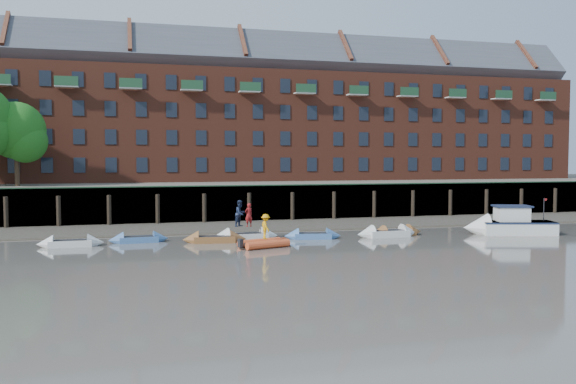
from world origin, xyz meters
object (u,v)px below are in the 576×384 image
object	(u,v)px
rowboat_4	(313,236)
rib_tender	(266,243)
rowboat_6	(396,233)
person_rower_b	(240,213)
person_rower_a	(249,215)
rowboat_5	(387,233)
person_rib_crew	(266,227)
motor_launch	(502,225)
rowboat_1	(139,239)
rowboat_2	(215,239)
rowboat_0	(71,243)
rowboat_3	(245,237)

from	to	relation	value
rowboat_4	rib_tender	bearing A→B (deg)	-132.62
rowboat_6	person_rower_b	distance (m)	11.67
person_rower_a	person_rower_b	world-z (taller)	person_rower_b
rowboat_4	rib_tender	world-z (taller)	rowboat_4
rowboat_5	person_rower_b	bearing A→B (deg)	170.95
rowboat_5	person_rib_crew	size ratio (longest dim) A/B	2.99
motor_launch	person_rib_crew	world-z (taller)	motor_launch
rowboat_1	rowboat_2	world-z (taller)	rowboat_2
rowboat_0	rib_tender	distance (m)	12.62
rowboat_2	rowboat_5	size ratio (longest dim) A/B	0.92
rowboat_0	rowboat_1	xyz separation A→B (m)	(4.29, 0.86, -0.01)
rowboat_0	person_rib_crew	distance (m)	12.69
rowboat_1	rib_tender	distance (m)	8.98
rowboat_1	rowboat_4	bearing A→B (deg)	-10.07
rib_tender	person_rib_crew	xyz separation A→B (m)	(-0.02, -0.14, 1.09)
rowboat_0	rowboat_1	size ratio (longest dim) A/B	1.03
rowboat_0	motor_launch	distance (m)	30.84
rowboat_5	person_rib_crew	xyz separation A→B (m)	(-9.74, -2.93, 1.10)
rowboat_0	person_rib_crew	bearing A→B (deg)	-17.25
rowboat_0	rowboat_2	xyz separation A→B (m)	(9.27, -0.51, 0.01)
person_rower_a	rowboat_4	bearing A→B (deg)	148.75
rowboat_3	motor_launch	world-z (taller)	motor_launch
person_rower_b	person_rib_crew	distance (m)	4.19
motor_launch	person_rib_crew	xyz separation A→B (m)	(-18.70, -2.06, 0.64)
person_rower_b	rowboat_1	bearing A→B (deg)	133.51
rowboat_5	person_rib_crew	world-z (taller)	person_rib_crew
rowboat_2	person_rower_a	size ratio (longest dim) A/B	2.67
rowboat_1	person_rower_a	xyz separation A→B (m)	(7.47, -0.68, 1.54)
rowboat_5	rowboat_6	size ratio (longest dim) A/B	1.09
rowboat_1	rowboat_2	xyz separation A→B (m)	(4.98, -1.38, 0.02)
person_rower_b	motor_launch	bearing A→B (deg)	-48.30
rowboat_5	rowboat_6	bearing A→B (deg)	22.07
rib_tender	motor_launch	distance (m)	18.78
rowboat_4	motor_launch	world-z (taller)	motor_launch
rowboat_1	rowboat_4	xyz separation A→B (m)	(11.96, -1.27, 0.00)
rowboat_4	rowboat_5	world-z (taller)	rowboat_5
rowboat_0	rowboat_1	bearing A→B (deg)	11.11
rowboat_2	rowboat_5	distance (m)	12.57
rowboat_6	person_rib_crew	world-z (taller)	person_rib_crew
rowboat_2	motor_launch	distance (m)	21.56
person_rower_a	person_rib_crew	bearing A→B (deg)	71.15
person_rib_crew	person_rower_a	bearing A→B (deg)	-0.11
rowboat_6	rowboat_5	bearing A→B (deg)	-163.33
rowboat_1	rib_tender	size ratio (longest dim) A/B	1.18
rowboat_0	person_rower_a	distance (m)	11.86
rowboat_1	person_rower_b	bearing A→B (deg)	-8.04
person_rower_a	person_rib_crew	size ratio (longest dim) A/B	1.03
person_rower_b	rib_tender	bearing A→B (deg)	-119.37
rowboat_1	person_rower_b	size ratio (longest dim) A/B	2.18
rowboat_2	rowboat_4	xyz separation A→B (m)	(6.98, 0.11, -0.01)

